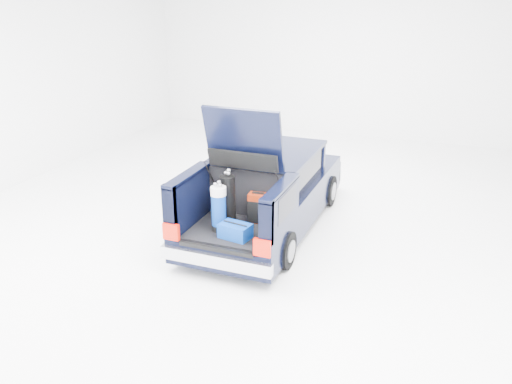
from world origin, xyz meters
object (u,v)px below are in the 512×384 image
at_px(blue_duffel, 235,231).
at_px(black_golf_bag, 228,199).
at_px(red_suitcase, 258,208).
at_px(blue_golf_bag, 219,208).
at_px(car, 268,191).

bearing_deg(blue_duffel, black_golf_bag, 133.29).
relative_size(red_suitcase, black_golf_bag, 0.58).
distance_m(red_suitcase, blue_duffel, 0.70).
distance_m(blue_golf_bag, blue_duffel, 0.46).
relative_size(black_golf_bag, blue_golf_bag, 1.08).
height_order(black_golf_bag, blue_duffel, black_golf_bag).
distance_m(car, red_suitcase, 1.23).
height_order(blue_golf_bag, blue_duffel, blue_golf_bag).
xyz_separation_m(red_suitcase, blue_golf_bag, (-0.46, -0.52, 0.13)).
distance_m(car, blue_duffel, 1.87).
height_order(car, red_suitcase, car).
height_order(car, black_golf_bag, car).
height_order(car, blue_golf_bag, car).
relative_size(blue_golf_bag, blue_duffel, 1.60).
height_order(red_suitcase, blue_duffel, red_suitcase).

